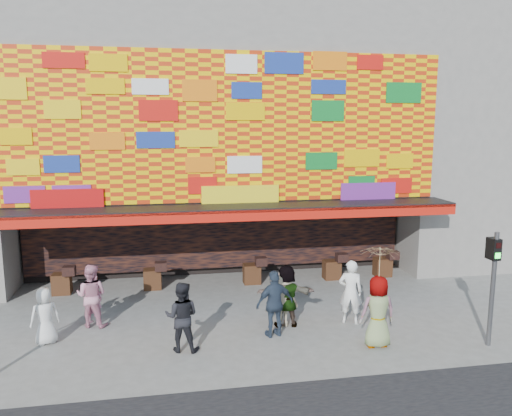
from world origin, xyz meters
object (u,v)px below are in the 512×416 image
object	(u,v)px
signal_right	(494,276)
ped_c	(182,317)
ped_i	(91,295)
ped_b	(93,297)
parasol	(380,265)
ped_e	(275,304)
ped_f	(286,296)
ped_d	(282,301)
ped_h	(350,292)
ped_a	(45,316)
ped_g	(378,312)

from	to	relation	value
signal_right	ped_c	distance (m)	7.96
ped_c	ped_i	bearing A→B (deg)	-25.35
ped_b	parasol	world-z (taller)	parasol
ped_e	ped_c	bearing A→B (deg)	-3.83
ped_f	ped_d	bearing A→B (deg)	5.84
ped_i	parasol	xyz separation A→B (m)	(7.41, -2.64, 1.27)
signal_right	ped_h	size ratio (longest dim) A/B	1.62
signal_right	ped_a	bearing A→B (deg)	169.49
signal_right	ped_b	xyz separation A→B (m)	(-10.28, 3.25, -1.06)
ped_a	ped_f	size ratio (longest dim) A/B	0.85
ped_f	ped_h	distance (m)	1.86
ped_a	ped_h	size ratio (longest dim) A/B	0.82
ped_e	parasol	size ratio (longest dim) A/B	0.97
ped_d	ped_e	distance (m)	0.72
ped_b	ped_e	world-z (taller)	ped_e
ped_h	ped_c	bearing A→B (deg)	30.23
ped_i	signal_right	bearing A→B (deg)	178.68
signal_right	ped_d	world-z (taller)	signal_right
signal_right	ped_e	xyz separation A→B (m)	(-5.34, 1.53, -0.95)
ped_e	ped_g	size ratio (longest dim) A/B	0.98
signal_right	ped_c	size ratio (longest dim) A/B	1.68
signal_right	ped_i	size ratio (longest dim) A/B	1.67
ped_b	ped_f	size ratio (longest dim) A/B	0.90
ped_b	parasol	xyz separation A→B (m)	(7.40, -2.79, 1.36)
ped_a	ped_e	bearing A→B (deg)	150.65
signal_right	ped_g	bearing A→B (deg)	170.99
ped_h	parasol	bearing A→B (deg)	113.94
ped_e	ped_g	xyz separation A→B (m)	(2.46, -1.08, 0.02)
signal_right	ped_g	world-z (taller)	signal_right
ped_a	ped_f	distance (m)	6.44
signal_right	ped_e	distance (m)	5.64
ped_h	parasol	size ratio (longest dim) A/B	0.99
ped_e	ped_f	world-z (taller)	ped_e
signal_right	ped_a	xyz separation A→B (m)	(-11.31, 2.10, -1.10)
ped_e	ped_h	xyz separation A→B (m)	(2.33, 0.51, 0.02)
ped_a	signal_right	bearing A→B (deg)	145.54
ped_a	ped_h	distance (m)	8.30
ped_f	parasol	xyz separation A→B (m)	(2.00, -1.69, 1.27)
ped_e	ped_i	bearing A→B (deg)	-31.51
ped_d	ped_i	world-z (taller)	ped_i
ped_c	ped_d	size ratio (longest dim) A/B	1.18
ped_c	ped_e	bearing A→B (deg)	-156.03
ped_a	ped_i	bearing A→B (deg)	-159.64
ped_i	parasol	bearing A→B (deg)	175.82
signal_right	ped_e	world-z (taller)	signal_right
ped_c	parasol	size ratio (longest dim) A/B	0.95
ped_e	parasol	xyz separation A→B (m)	(2.46, -1.08, 1.25)
ped_b	ped_i	size ratio (longest dim) A/B	0.89
ped_f	ped_h	xyz separation A→B (m)	(1.86, -0.10, 0.03)
ped_h	signal_right	bearing A→B (deg)	164.84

